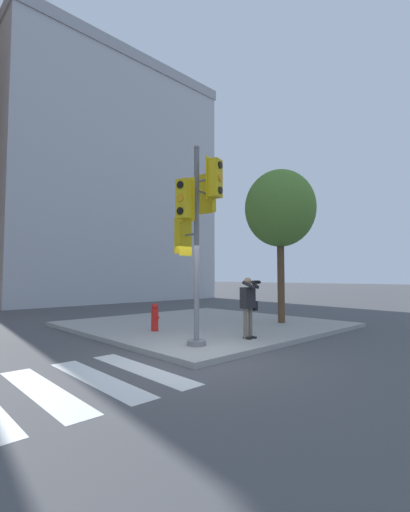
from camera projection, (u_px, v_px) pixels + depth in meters
ground_plane at (197, 361)px, 7.13m from camera, size 160.00×160.00×0.00m
sidewalk_corner at (204, 324)px, 12.07m from camera, size 8.00×8.00×0.13m
crosswalk_stripes at (43, 390)px, 5.26m from camera, size 4.04×3.02×0.01m
traffic_signal_pole at (197, 217)px, 8.27m from camera, size 1.34×1.33×4.83m
person_photographer at (249, 302)px, 9.06m from camera, size 0.58×0.54×1.60m
street_tree at (280, 209)px, 12.30m from camera, size 2.52×2.52×5.46m
fire_hydrant at (155, 317)px, 10.24m from camera, size 0.21×0.27×0.82m
building_right at (107, 185)px, 26.40m from camera, size 15.78×8.24×17.69m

